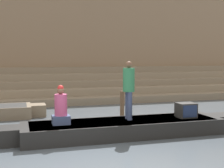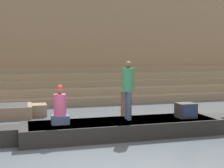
% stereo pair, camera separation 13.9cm
% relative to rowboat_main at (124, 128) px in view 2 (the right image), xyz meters
% --- Properties ---
extents(ground_plane, '(120.00, 120.00, 0.00)m').
position_rel_rowboat_main_xyz_m(ground_plane, '(-1.75, -1.52, -0.23)').
color(ground_plane, '#4C5660').
extents(ghat_steps, '(36.00, 3.98, 1.60)m').
position_rel_rowboat_main_xyz_m(ghat_steps, '(-1.75, 8.06, 0.36)').
color(ghat_steps, gray).
rests_on(ghat_steps, ground).
extents(back_wall, '(34.20, 1.28, 6.21)m').
position_rel_rowboat_main_xyz_m(back_wall, '(-1.75, 10.11, 2.85)').
color(back_wall, '#937A60').
rests_on(back_wall, ground).
extents(rowboat_main, '(7.05, 1.46, 0.42)m').
position_rel_rowboat_main_xyz_m(rowboat_main, '(0.00, 0.00, 0.00)').
color(rowboat_main, black).
rests_on(rowboat_main, ground).
extents(person_standing, '(0.32, 0.32, 1.61)m').
position_rel_rowboat_main_xyz_m(person_standing, '(0.15, 0.10, 1.13)').
color(person_standing, '#3D4C75').
rests_on(person_standing, rowboat_main).
extents(person_rowing, '(0.45, 0.35, 1.01)m').
position_rel_rowboat_main_xyz_m(person_rowing, '(-1.72, 0.01, 0.60)').
color(person_rowing, '#3D4C75').
rests_on(person_rowing, rowboat_main).
extents(tv_set, '(0.52, 0.45, 0.42)m').
position_rel_rowboat_main_xyz_m(tv_set, '(1.83, -0.09, 0.41)').
color(tv_set, '#2D2D2D').
rests_on(tv_set, rowboat_main).
extents(mooring_post, '(0.16, 0.16, 0.92)m').
position_rel_rowboat_main_xyz_m(mooring_post, '(0.84, 2.74, 0.23)').
color(mooring_post, brown).
rests_on(mooring_post, ground).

